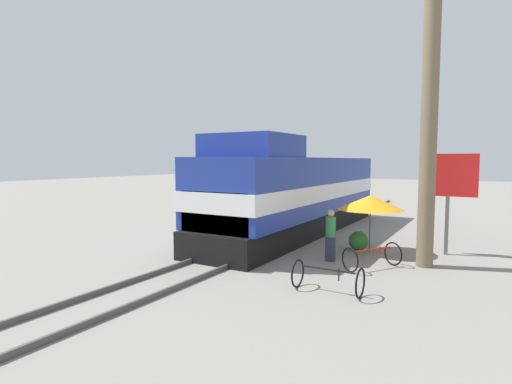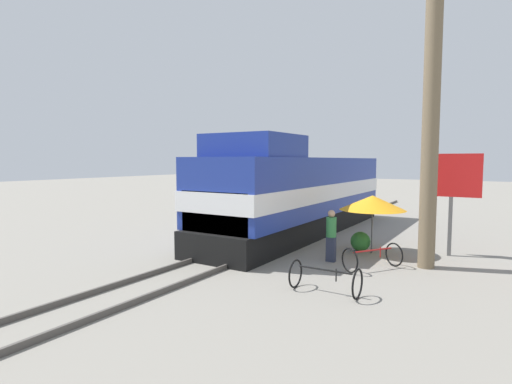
{
  "view_description": "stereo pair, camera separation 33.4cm",
  "coord_description": "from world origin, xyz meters",
  "px_view_note": "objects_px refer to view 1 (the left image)",
  "views": [
    {
      "loc": [
        7.7,
        -14.98,
        3.4
      ],
      "look_at": [
        1.2,
        -3.84,
        2.38
      ],
      "focal_mm": 28.0,
      "sensor_mm": 36.0,
      "label": 1
    },
    {
      "loc": [
        7.99,
        -14.81,
        3.4
      ],
      "look_at": [
        1.2,
        -3.84,
        2.38
      ],
      "focal_mm": 28.0,
      "sensor_mm": 36.0,
      "label": 2
    }
  ],
  "objects_px": {
    "vendor_umbrella": "(370,202)",
    "bicycle": "(372,256)",
    "billboard_sign": "(448,181)",
    "utility_pole": "(429,111)",
    "person_bystander": "(331,233)",
    "bicycle_spare": "(328,278)",
    "locomotive": "(296,193)"
  },
  "relations": [
    {
      "from": "locomotive",
      "to": "person_bystander",
      "type": "distance_m",
      "value": 5.28
    },
    {
      "from": "utility_pole",
      "to": "vendor_umbrella",
      "type": "height_order",
      "value": "utility_pole"
    },
    {
      "from": "billboard_sign",
      "to": "bicycle_spare",
      "type": "bearing_deg",
      "value": -109.94
    },
    {
      "from": "locomotive",
      "to": "person_bystander",
      "type": "height_order",
      "value": "locomotive"
    },
    {
      "from": "locomotive",
      "to": "bicycle",
      "type": "bearing_deg",
      "value": -43.17
    },
    {
      "from": "utility_pole",
      "to": "bicycle_spare",
      "type": "relative_size",
      "value": 5.61
    },
    {
      "from": "vendor_umbrella",
      "to": "person_bystander",
      "type": "distance_m",
      "value": 2.32
    },
    {
      "from": "locomotive",
      "to": "person_bystander",
      "type": "bearing_deg",
      "value": -52.27
    },
    {
      "from": "person_bystander",
      "to": "bicycle",
      "type": "height_order",
      "value": "person_bystander"
    },
    {
      "from": "utility_pole",
      "to": "bicycle",
      "type": "bearing_deg",
      "value": -140.47
    },
    {
      "from": "billboard_sign",
      "to": "person_bystander",
      "type": "height_order",
      "value": "billboard_sign"
    },
    {
      "from": "billboard_sign",
      "to": "bicycle_spare",
      "type": "relative_size",
      "value": 2.08
    },
    {
      "from": "vendor_umbrella",
      "to": "bicycle",
      "type": "distance_m",
      "value": 2.74
    },
    {
      "from": "utility_pole",
      "to": "bicycle_spare",
      "type": "distance_m",
      "value": 6.33
    },
    {
      "from": "vendor_umbrella",
      "to": "billboard_sign",
      "type": "distance_m",
      "value": 2.81
    },
    {
      "from": "vendor_umbrella",
      "to": "person_bystander",
      "type": "relative_size",
      "value": 1.36
    },
    {
      "from": "vendor_umbrella",
      "to": "bicycle",
      "type": "relative_size",
      "value": 1.23
    },
    {
      "from": "bicycle_spare",
      "to": "utility_pole",
      "type": "bearing_deg",
      "value": -23.43
    },
    {
      "from": "utility_pole",
      "to": "bicycle",
      "type": "xyz_separation_m",
      "value": [
        -1.38,
        -1.14,
        -4.55
      ]
    },
    {
      "from": "utility_pole",
      "to": "bicycle_spare",
      "type": "bearing_deg",
      "value": -114.0
    },
    {
      "from": "bicycle",
      "to": "vendor_umbrella",
      "type": "bearing_deg",
      "value": -40.27
    },
    {
      "from": "utility_pole",
      "to": "billboard_sign",
      "type": "xyz_separation_m",
      "value": [
        0.44,
        2.13,
        -2.27
      ]
    },
    {
      "from": "bicycle_spare",
      "to": "bicycle",
      "type": "bearing_deg",
      "value": -7.55
    },
    {
      "from": "bicycle_spare",
      "to": "locomotive",
      "type": "bearing_deg",
      "value": 30.87
    },
    {
      "from": "utility_pole",
      "to": "billboard_sign",
      "type": "distance_m",
      "value": 3.15
    },
    {
      "from": "vendor_umbrella",
      "to": "bicycle_spare",
      "type": "xyz_separation_m",
      "value": [
        0.24,
        -5.11,
        -1.47
      ]
    },
    {
      "from": "bicycle",
      "to": "bicycle_spare",
      "type": "xyz_separation_m",
      "value": [
        -0.41,
        -2.89,
        -0.0
      ]
    },
    {
      "from": "utility_pole",
      "to": "person_bystander",
      "type": "relative_size",
      "value": 5.61
    },
    {
      "from": "locomotive",
      "to": "bicycle_spare",
      "type": "bearing_deg",
      "value": -59.69
    },
    {
      "from": "locomotive",
      "to": "billboard_sign",
      "type": "height_order",
      "value": "locomotive"
    },
    {
      "from": "billboard_sign",
      "to": "person_bystander",
      "type": "distance_m",
      "value": 4.78
    },
    {
      "from": "locomotive",
      "to": "bicycle",
      "type": "height_order",
      "value": "locomotive"
    }
  ]
}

